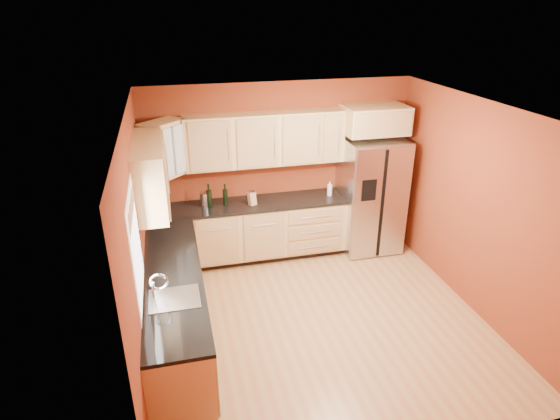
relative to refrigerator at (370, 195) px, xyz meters
name	(u,v)px	position (x,y,z in m)	size (l,w,h in m)	color
floor	(318,319)	(-1.35, -1.62, -0.89)	(4.00, 4.00, 0.00)	#A66B40
ceiling	(326,111)	(-1.35, -1.62, 1.71)	(4.00, 4.00, 0.00)	white
wall_back	(280,169)	(-1.35, 0.38, 0.41)	(4.00, 0.04, 2.60)	maroon
wall_front	(405,338)	(-1.35, -3.62, 0.41)	(4.00, 0.04, 2.60)	maroon
wall_left	(139,246)	(-3.35, -1.62, 0.41)	(0.04, 4.00, 2.60)	maroon
wall_right	(476,208)	(0.65, -1.62, 0.41)	(0.04, 4.00, 2.60)	maroon
base_cabinets_back	(249,232)	(-1.90, 0.07, -0.45)	(2.90, 0.60, 0.88)	tan
base_cabinets_left	(176,309)	(-3.05, -1.62, -0.45)	(0.60, 2.80, 0.88)	tan
countertop_back	(248,205)	(-1.90, 0.06, 0.01)	(2.90, 0.62, 0.04)	black
countertop_left	(173,274)	(-3.04, -1.62, 0.01)	(0.62, 2.80, 0.04)	black
upper_cabinets_back	(265,139)	(-1.60, 0.21, 0.94)	(2.30, 0.33, 0.75)	tan
upper_cabinets_left	(150,174)	(-3.19, -0.90, 0.94)	(0.33, 1.35, 0.75)	tan
corner_upper_cabinet	(163,149)	(-3.02, 0.04, 0.94)	(0.62, 0.33, 0.75)	tan
over_fridge_cabinet	(375,119)	(0.00, 0.07, 1.16)	(0.92, 0.60, 0.40)	tan
refrigerator	(370,195)	(0.00, 0.00, 0.00)	(0.90, 0.75, 1.78)	silver
window	(136,247)	(-3.33, -2.12, 0.66)	(0.03, 0.90, 1.00)	white
sink_faucet	(173,286)	(-3.04, -2.12, 0.18)	(0.50, 0.42, 0.30)	silver
canister_left	(205,200)	(-2.52, 0.11, 0.13)	(0.13, 0.13, 0.20)	silver
canister_right	(156,205)	(-3.20, 0.04, 0.14)	(0.14, 0.14, 0.22)	silver
wine_bottle_a	(225,194)	(-2.23, 0.10, 0.19)	(0.07, 0.07, 0.32)	black
wine_bottle_b	(209,196)	(-2.46, 0.07, 0.20)	(0.08, 0.08, 0.35)	black
knife_block	(252,199)	(-1.85, -0.01, 0.13)	(0.10, 0.09, 0.19)	tan
soap_dispenser	(330,189)	(-0.64, 0.08, 0.14)	(0.07, 0.07, 0.21)	white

